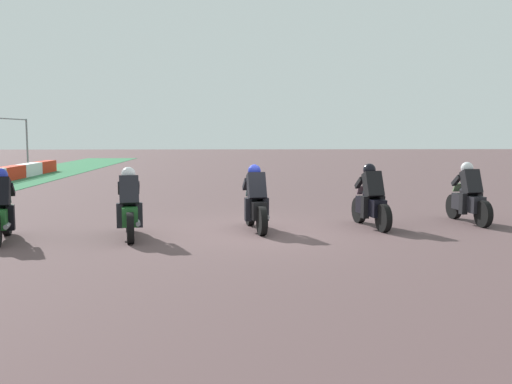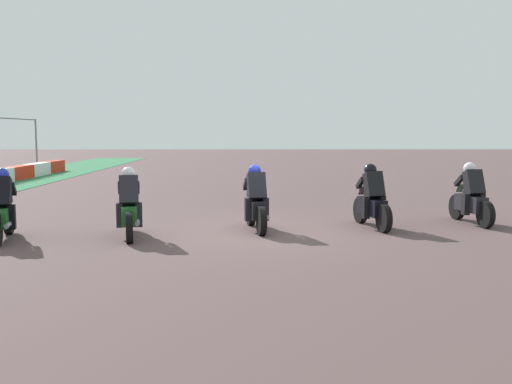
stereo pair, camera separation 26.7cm
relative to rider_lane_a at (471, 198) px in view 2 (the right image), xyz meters
The scene contains 6 objects.
ground_plane 5.47m from the rider_lane_a, 100.69° to the left, with size 120.00×120.00×0.00m, color brown.
rider_lane_a is the anchor object (origin of this frame).
rider_lane_b 2.63m from the rider_lane_a, 102.66° to the left, with size 2.03×0.63×1.51m.
rider_lane_c 5.39m from the rider_lane_a, 99.65° to the left, with size 2.03×0.61×1.51m.
rider_lane_d 8.22m from the rider_lane_a, 102.34° to the left, with size 2.03×0.64×1.51m.
rider_lane_e 10.81m from the rider_lane_a, 101.02° to the left, with size 2.02×0.66×1.51m.
Camera 2 is at (-13.07, 0.10, 2.27)m, focal length 40.62 mm.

